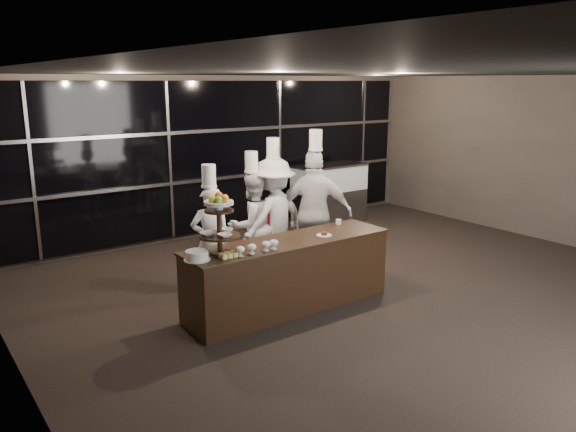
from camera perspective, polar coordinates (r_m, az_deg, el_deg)
room at (r=7.05m, az=14.27°, el=1.74°), size 10.00×10.00×10.00m
window_wall at (r=10.84m, az=-6.18°, el=6.09°), size 8.60×0.10×2.80m
buffet_counter at (r=7.29m, az=0.11°, el=-5.90°), size 2.84×0.74×0.92m
display_stand at (r=6.52m, az=-7.01°, el=-0.33°), size 0.48×0.48×0.74m
compotes at (r=6.62m, az=-3.05°, el=-3.06°), size 0.58×0.11×0.12m
layer_cake at (r=6.43m, az=-9.25°, el=-3.99°), size 0.30×0.30×0.11m
pastry_squares at (r=6.49m, az=-6.09°, el=-3.95°), size 0.19×0.13×0.05m
small_plate at (r=7.36m, az=3.69°, el=-1.90°), size 0.20×0.20×0.05m
chef_cup at (r=7.96m, az=5.16°, el=-0.60°), size 0.08×0.08×0.07m
display_case at (r=11.60m, az=4.21°, el=2.54°), size 1.55×0.68×1.24m
chef_a at (r=7.78m, az=-7.84°, el=-2.27°), size 0.63×0.49×1.81m
chef_b at (r=8.34m, az=-3.64°, el=-0.87°), size 0.79×0.62×1.91m
chef_c at (r=8.42m, az=-1.49°, el=-0.10°), size 1.27×0.88×2.10m
chef_d at (r=8.45m, az=2.74°, el=0.36°), size 1.16×1.07×2.21m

